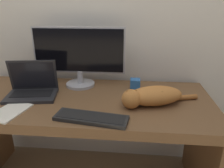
% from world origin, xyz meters
% --- Properties ---
extents(wall_back, '(6.40, 0.06, 2.60)m').
position_xyz_m(wall_back, '(0.00, 0.77, 1.30)').
color(wall_back, silver).
rests_on(wall_back, ground_plane).
extents(desk, '(1.65, 0.71, 0.73)m').
position_xyz_m(desk, '(0.00, 0.36, 0.59)').
color(desk, brown).
rests_on(desk, ground_plane).
extents(monitor, '(0.66, 0.21, 0.43)m').
position_xyz_m(monitor, '(-0.07, 0.57, 0.96)').
color(monitor, '#B2B2B7').
rests_on(monitor, desk).
extents(laptop, '(0.34, 0.26, 0.23)m').
position_xyz_m(laptop, '(-0.35, 0.36, 0.78)').
color(laptop, '#232326').
rests_on(laptop, desk).
extents(external_keyboard, '(0.41, 0.18, 0.02)m').
position_xyz_m(external_keyboard, '(0.10, 0.09, 0.74)').
color(external_keyboard, black).
rests_on(external_keyboard, desk).
extents(cat, '(0.48, 0.24, 0.12)m').
position_xyz_m(cat, '(0.43, 0.30, 0.79)').
color(cat, '#C67A38').
rests_on(cat, desk).
extents(paper_notepad, '(0.20, 0.26, 0.01)m').
position_xyz_m(paper_notepad, '(-0.38, 0.13, 0.73)').
color(paper_notepad, white).
rests_on(paper_notepad, desk).
extents(small_toy, '(0.07, 0.07, 0.07)m').
position_xyz_m(small_toy, '(0.33, 0.55, 0.76)').
color(small_toy, '#2D6BB7').
rests_on(small_toy, desk).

